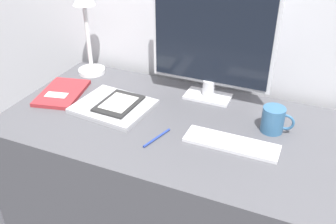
{
  "coord_description": "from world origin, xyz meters",
  "views": [
    {
      "loc": [
        0.42,
        -0.99,
        1.53
      ],
      "look_at": [
        -0.06,
        0.12,
        0.8
      ],
      "focal_mm": 40.0,
      "sensor_mm": 36.0,
      "label": 1
    }
  ],
  "objects_px": {
    "ereader": "(119,103)",
    "coffee_mug": "(274,120)",
    "keyboard": "(231,143)",
    "notebook": "(62,93)",
    "monitor": "(211,42)",
    "desk_lamp": "(86,23)",
    "pen": "(157,138)",
    "laptop": "(114,106)"
  },
  "relations": [
    {
      "from": "monitor",
      "to": "notebook",
      "type": "xyz_separation_m",
      "value": [
        -0.6,
        -0.23,
        -0.24
      ]
    },
    {
      "from": "monitor",
      "to": "laptop",
      "type": "xyz_separation_m",
      "value": [
        -0.33,
        -0.25,
        -0.24
      ]
    },
    {
      "from": "keyboard",
      "to": "coffee_mug",
      "type": "relative_size",
      "value": 2.79
    },
    {
      "from": "laptop",
      "to": "coffee_mug",
      "type": "height_order",
      "value": "coffee_mug"
    },
    {
      "from": "pen",
      "to": "laptop",
      "type": "bearing_deg",
      "value": 153.64
    },
    {
      "from": "ereader",
      "to": "coffee_mug",
      "type": "distance_m",
      "value": 0.62
    },
    {
      "from": "laptop",
      "to": "desk_lamp",
      "type": "height_order",
      "value": "desk_lamp"
    },
    {
      "from": "pen",
      "to": "keyboard",
      "type": "bearing_deg",
      "value": 15.38
    },
    {
      "from": "monitor",
      "to": "keyboard",
      "type": "relative_size",
      "value": 1.52
    },
    {
      "from": "desk_lamp",
      "to": "notebook",
      "type": "distance_m",
      "value": 0.35
    },
    {
      "from": "laptop",
      "to": "desk_lamp",
      "type": "distance_m",
      "value": 0.45
    },
    {
      "from": "ereader",
      "to": "notebook",
      "type": "bearing_deg",
      "value": 178.32
    },
    {
      "from": "coffee_mug",
      "to": "notebook",
      "type": "bearing_deg",
      "value": -175.25
    },
    {
      "from": "ereader",
      "to": "desk_lamp",
      "type": "distance_m",
      "value": 0.45
    },
    {
      "from": "ereader",
      "to": "pen",
      "type": "height_order",
      "value": "ereader"
    },
    {
      "from": "notebook",
      "to": "coffee_mug",
      "type": "xyz_separation_m",
      "value": [
        0.91,
        0.08,
        0.04
      ]
    },
    {
      "from": "notebook",
      "to": "pen",
      "type": "relative_size",
      "value": 2.08
    },
    {
      "from": "desk_lamp",
      "to": "pen",
      "type": "height_order",
      "value": "desk_lamp"
    },
    {
      "from": "monitor",
      "to": "desk_lamp",
      "type": "xyz_separation_m",
      "value": [
        -0.61,
        0.02,
        -0.0
      ]
    },
    {
      "from": "laptop",
      "to": "ereader",
      "type": "relative_size",
      "value": 1.57
    },
    {
      "from": "laptop",
      "to": "keyboard",
      "type": "bearing_deg",
      "value": -6.14
    },
    {
      "from": "ereader",
      "to": "desk_lamp",
      "type": "relative_size",
      "value": 0.5
    },
    {
      "from": "desk_lamp",
      "to": "pen",
      "type": "distance_m",
      "value": 0.71
    },
    {
      "from": "ereader",
      "to": "desk_lamp",
      "type": "height_order",
      "value": "desk_lamp"
    },
    {
      "from": "keyboard",
      "to": "ereader",
      "type": "bearing_deg",
      "value": 172.63
    },
    {
      "from": "pen",
      "to": "notebook",
      "type": "bearing_deg",
      "value": 164.75
    },
    {
      "from": "laptop",
      "to": "ereader",
      "type": "distance_m",
      "value": 0.03
    },
    {
      "from": "monitor",
      "to": "desk_lamp",
      "type": "bearing_deg",
      "value": 178.52
    },
    {
      "from": "monitor",
      "to": "coffee_mug",
      "type": "distance_m",
      "value": 0.4
    },
    {
      "from": "monitor",
      "to": "desk_lamp",
      "type": "distance_m",
      "value": 0.61
    },
    {
      "from": "ereader",
      "to": "pen",
      "type": "relative_size",
      "value": 1.45
    },
    {
      "from": "keyboard",
      "to": "coffee_mug",
      "type": "bearing_deg",
      "value": 51.5
    },
    {
      "from": "monitor",
      "to": "notebook",
      "type": "height_order",
      "value": "monitor"
    },
    {
      "from": "ereader",
      "to": "monitor",
      "type": "bearing_deg",
      "value": 37.73
    },
    {
      "from": "desk_lamp",
      "to": "pen",
      "type": "xyz_separation_m",
      "value": [
        0.53,
        -0.39,
        -0.25
      ]
    },
    {
      "from": "ereader",
      "to": "coffee_mug",
      "type": "height_order",
      "value": "coffee_mug"
    },
    {
      "from": "laptop",
      "to": "pen",
      "type": "bearing_deg",
      "value": -26.36
    },
    {
      "from": "keyboard",
      "to": "desk_lamp",
      "type": "xyz_separation_m",
      "value": [
        -0.79,
        0.32,
        0.24
      ]
    },
    {
      "from": "ereader",
      "to": "desk_lamp",
      "type": "xyz_separation_m",
      "value": [
        -0.3,
        0.26,
        0.23
      ]
    },
    {
      "from": "keyboard",
      "to": "ereader",
      "type": "relative_size",
      "value": 1.67
    },
    {
      "from": "monitor",
      "to": "pen",
      "type": "height_order",
      "value": "monitor"
    },
    {
      "from": "monitor",
      "to": "desk_lamp",
      "type": "relative_size",
      "value": 1.26
    }
  ]
}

